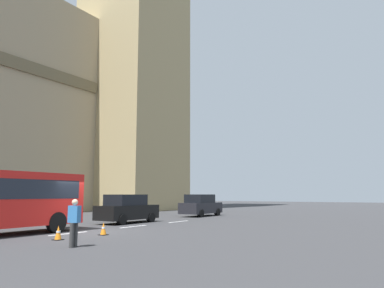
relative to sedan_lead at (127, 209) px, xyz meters
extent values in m
plane|color=#333335|center=(-5.38, -2.16, -0.91)|extent=(160.00, 160.00, 0.00)
cube|color=silver|center=(-6.41, -2.16, -0.91)|extent=(2.20, 0.16, 0.01)
cube|color=silver|center=(-1.81, -2.16, -0.91)|extent=(2.20, 0.16, 0.01)
cube|color=silver|center=(2.79, -2.16, -0.91)|extent=(2.20, 0.16, 0.01)
cube|color=tan|center=(15.75, 13.84, 23.76)|extent=(10.36, 10.36, 49.34)
cylinder|color=black|center=(-6.46, -1.28, -0.41)|extent=(1.00, 0.30, 1.00)
cube|color=black|center=(0.06, 0.02, -0.21)|extent=(4.40, 1.80, 0.90)
cube|color=black|center=(-0.14, 0.02, 0.59)|extent=(2.46, 1.66, 0.70)
cylinder|color=black|center=(1.46, -0.79, -0.59)|extent=(0.64, 0.30, 0.64)
cylinder|color=black|center=(-1.35, -0.79, -0.59)|extent=(0.64, 0.30, 0.64)
cube|color=black|center=(9.15, -0.10, -0.21)|extent=(4.40, 1.80, 0.90)
cube|color=black|center=(8.95, -0.10, 0.59)|extent=(2.46, 1.66, 0.70)
cylinder|color=black|center=(10.56, -0.91, -0.59)|extent=(0.64, 0.30, 0.64)
cylinder|color=black|center=(7.75, -0.91, -0.59)|extent=(0.64, 0.30, 0.64)
cube|color=black|center=(-8.26, -3.79, -0.90)|extent=(0.36, 0.36, 0.03)
cone|color=orange|center=(-8.26, -3.79, -0.61)|extent=(0.28, 0.28, 0.55)
cylinder|color=white|center=(-8.26, -3.79, -0.58)|extent=(0.17, 0.17, 0.08)
cube|color=black|center=(-5.93, -3.98, -0.90)|extent=(0.36, 0.36, 0.03)
cone|color=orange|center=(-5.93, -3.98, -0.61)|extent=(0.28, 0.28, 0.55)
cylinder|color=white|center=(-5.93, -3.98, -0.58)|extent=(0.17, 0.17, 0.08)
cylinder|color=#333333|center=(-9.25, -6.00, -0.48)|extent=(0.16, 0.16, 0.86)
cylinder|color=#333333|center=(-9.44, -6.04, -0.48)|extent=(0.16, 0.16, 0.86)
cube|color=#3372B2|center=(-9.34, -6.02, 0.25)|extent=(0.32, 0.44, 0.60)
sphere|color=beige|center=(-9.34, -6.02, 0.67)|extent=(0.22, 0.22, 0.22)
camera|label=1|loc=(-18.38, -16.81, 0.95)|focal=34.57mm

